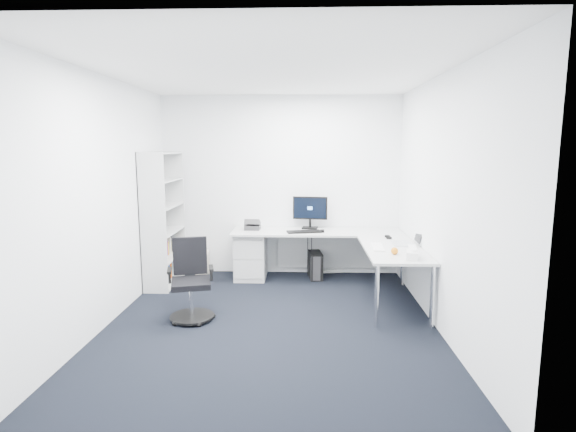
{
  "coord_description": "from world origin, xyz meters",
  "views": [
    {
      "loc": [
        0.36,
        -4.71,
        1.94
      ],
      "look_at": [
        0.15,
        1.05,
        1.05
      ],
      "focal_mm": 28.0,
      "sensor_mm": 36.0,
      "label": 1
    }
  ],
  "objects_px": {
    "bookshelf": "(163,219)",
    "task_chair": "(191,281)",
    "l_desk": "(317,261)",
    "monitor": "(310,212)",
    "laptop": "(403,235)"
  },
  "relations": [
    {
      "from": "task_chair",
      "to": "laptop",
      "type": "bearing_deg",
      "value": 2.78
    },
    {
      "from": "bookshelf",
      "to": "task_chair",
      "type": "bearing_deg",
      "value": -62.0
    },
    {
      "from": "monitor",
      "to": "laptop",
      "type": "distance_m",
      "value": 1.56
    },
    {
      "from": "bookshelf",
      "to": "l_desk",
      "type": "bearing_deg",
      "value": -1.32
    },
    {
      "from": "l_desk",
      "to": "monitor",
      "type": "distance_m",
      "value": 0.81
    },
    {
      "from": "bookshelf",
      "to": "laptop",
      "type": "xyz_separation_m",
      "value": [
        3.22,
        -0.57,
        -0.09
      ]
    },
    {
      "from": "monitor",
      "to": "task_chair",
      "type": "bearing_deg",
      "value": -118.23
    },
    {
      "from": "monitor",
      "to": "laptop",
      "type": "height_order",
      "value": "monitor"
    },
    {
      "from": "task_chair",
      "to": "monitor",
      "type": "xyz_separation_m",
      "value": [
        1.35,
        1.83,
        0.52
      ]
    },
    {
      "from": "l_desk",
      "to": "bookshelf",
      "type": "xyz_separation_m",
      "value": [
        -2.17,
        0.05,
        0.58
      ]
    },
    {
      "from": "bookshelf",
      "to": "monitor",
      "type": "height_order",
      "value": "bookshelf"
    },
    {
      "from": "l_desk",
      "to": "bookshelf",
      "type": "distance_m",
      "value": 2.25
    },
    {
      "from": "l_desk",
      "to": "monitor",
      "type": "bearing_deg",
      "value": 100.99
    },
    {
      "from": "l_desk",
      "to": "task_chair",
      "type": "height_order",
      "value": "task_chair"
    },
    {
      "from": "bookshelf",
      "to": "task_chair",
      "type": "relative_size",
      "value": 2.05
    }
  ]
}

